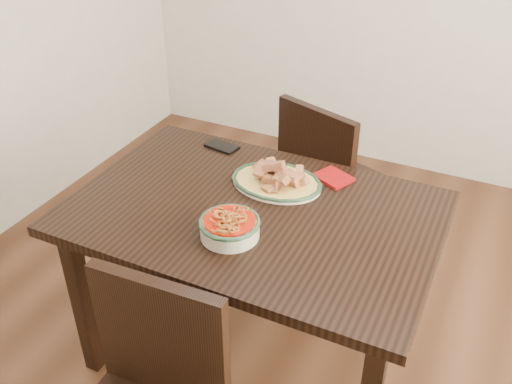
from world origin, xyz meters
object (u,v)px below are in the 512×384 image
at_px(chair_far, 328,178).
at_px(smartphone, 222,146).
at_px(fish_plate, 277,175).
at_px(noodle_bowl, 230,225).
at_px(dining_table, 254,229).

distance_m(chair_far, smartphone, 0.57).
distance_m(fish_plate, smartphone, 0.37).
bearing_deg(noodle_bowl, smartphone, 121.10).
bearing_deg(chair_far, noodle_bowl, 106.58).
xyz_separation_m(chair_far, fish_plate, (-0.04, -0.53, 0.30)).
xyz_separation_m(chair_far, noodle_bowl, (-0.05, -0.89, 0.29)).
bearing_deg(fish_plate, smartphone, 152.73).
bearing_deg(chair_far, fish_plate, 105.50).
bearing_deg(smartphone, chair_far, 53.07).
height_order(dining_table, fish_plate, fish_plate).
xyz_separation_m(dining_table, noodle_bowl, (-0.00, -0.18, 0.13)).
xyz_separation_m(dining_table, smartphone, (-0.32, 0.35, 0.09)).
xyz_separation_m(noodle_bowl, smartphone, (-0.32, 0.53, -0.04)).
bearing_deg(noodle_bowl, dining_table, 89.25).
relative_size(dining_table, fish_plate, 3.75).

